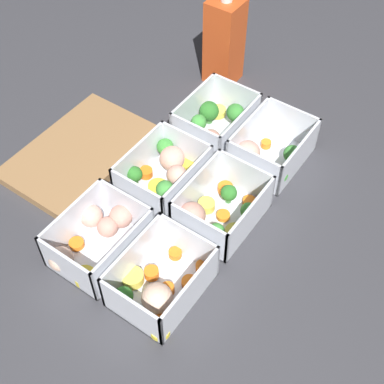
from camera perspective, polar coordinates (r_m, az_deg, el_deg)
The scene contains 9 objects.
ground_plane at distance 0.97m, azimuth -0.00°, elevation -1.03°, with size 4.00×4.00×0.00m, color #38383D.
container_near_left at distance 0.84m, azimuth -3.65°, elevation -9.94°, with size 0.16×0.13×0.08m.
container_near_center at distance 0.92m, azimuth 2.74°, elevation -1.91°, with size 0.15×0.13×0.08m.
container_near_right at distance 1.02m, azimuth 7.98°, elevation 4.06°, with size 0.17×0.12×0.08m.
container_far_left at distance 0.90m, azimuth -10.16°, elevation -4.72°, with size 0.17×0.13×0.08m.
container_far_center at distance 0.98m, azimuth -2.96°, elevation 2.13°, with size 0.17×0.12×0.08m.
container_far_right at distance 1.07m, azimuth 2.18°, elevation 7.31°, with size 0.17×0.13×0.08m.
juice_carton at distance 1.17m, azimuth 3.46°, elevation 15.72°, with size 0.07×0.07×0.20m.
cutting_board at distance 1.06m, azimuth -11.90°, elevation 4.16°, with size 0.28×0.18×0.02m.
Camera 1 is at (-0.50, -0.35, 0.76)m, focal length 50.00 mm.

